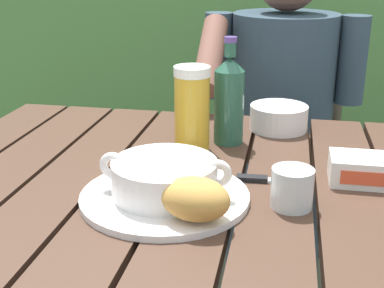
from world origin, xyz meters
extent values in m
cube|color=#472E22|center=(-0.40, 0.00, 0.75)|extent=(0.12, 0.88, 0.04)
cube|color=#472E22|center=(-0.27, 0.00, 0.75)|extent=(0.12, 0.88, 0.04)
cube|color=#472E22|center=(-0.13, 0.00, 0.75)|extent=(0.12, 0.88, 0.04)
cube|color=#472E22|center=(0.00, 0.00, 0.75)|extent=(0.12, 0.88, 0.04)
cube|color=#472E22|center=(0.13, 0.00, 0.75)|extent=(0.12, 0.88, 0.04)
cube|color=#472E22|center=(0.27, 0.00, 0.75)|extent=(0.12, 0.88, 0.04)
cube|color=#472E22|center=(0.00, 0.41, 0.69)|extent=(1.15, 0.03, 0.08)
cube|color=#472E22|center=(-0.55, 0.40, 0.36)|extent=(0.06, 0.06, 0.73)
cube|color=#4A7A3E|center=(0.00, 1.77, 0.82)|extent=(3.04, 0.60, 1.63)
cylinder|color=#4C3823|center=(-0.58, 1.92, 0.91)|extent=(0.10, 0.10, 1.81)
cylinder|color=#3F392C|center=(0.32, 0.62, 0.23)|extent=(0.04, 0.04, 0.45)
cylinder|color=#3F392C|center=(-0.08, 0.62, 0.23)|extent=(0.04, 0.04, 0.45)
cylinder|color=#3F392C|center=(0.32, 1.02, 0.23)|extent=(0.04, 0.04, 0.45)
cylinder|color=#3F392C|center=(-0.08, 1.02, 0.23)|extent=(0.04, 0.04, 0.45)
cube|color=#3F392C|center=(0.12, 0.82, 0.46)|extent=(0.44, 0.44, 0.02)
cylinder|color=#3F392C|center=(0.32, 1.02, 0.70)|extent=(0.04, 0.04, 0.50)
cylinder|color=#3F392C|center=(-0.08, 1.02, 0.70)|extent=(0.04, 0.04, 0.50)
cube|color=#3F392C|center=(0.12, 1.02, 0.63)|extent=(0.40, 0.02, 0.04)
cube|color=#3F392C|center=(0.12, 1.02, 0.75)|extent=(0.40, 0.02, 0.04)
cube|color=#3F392C|center=(0.12, 1.02, 0.88)|extent=(0.40, 0.02, 0.04)
cylinder|color=#2E3F4D|center=(0.21, 0.52, 0.23)|extent=(0.11, 0.11, 0.45)
cylinder|color=#2E3F4D|center=(0.21, 0.62, 0.51)|extent=(0.13, 0.40, 0.13)
cylinder|color=#2E3F4D|center=(0.04, 0.52, 0.23)|extent=(0.11, 0.11, 0.45)
cylinder|color=#2E3F4D|center=(0.04, 0.62, 0.51)|extent=(0.13, 0.40, 0.13)
cylinder|color=#2E3F4D|center=(0.12, 0.72, 0.76)|extent=(0.32, 0.32, 0.49)
cylinder|color=#2E3F4D|center=(0.32, 0.70, 0.87)|extent=(0.08, 0.08, 0.26)
cylinder|color=#2E3F4D|center=(-0.08, 0.70, 0.87)|extent=(0.08, 0.08, 0.26)
cylinder|color=brown|center=(-0.08, 0.54, 0.90)|extent=(0.07, 0.25, 0.21)
cylinder|color=white|center=(-0.06, -0.09, 0.77)|extent=(0.30, 0.30, 0.01)
cylinder|color=white|center=(-0.06, -0.09, 0.81)|extent=(0.18, 0.18, 0.06)
cylinder|color=#A34B1C|center=(-0.06, -0.09, 0.82)|extent=(0.16, 0.16, 0.01)
torus|color=white|center=(-0.15, -0.09, 0.82)|extent=(0.05, 0.01, 0.05)
torus|color=white|center=(0.03, -0.09, 0.82)|extent=(0.05, 0.01, 0.05)
ellipsoid|color=#CA9144|center=(0.01, -0.17, 0.81)|extent=(0.13, 0.10, 0.07)
cylinder|color=gold|center=(-0.06, 0.16, 0.85)|extent=(0.08, 0.08, 0.16)
cylinder|color=white|center=(-0.06, 0.16, 0.94)|extent=(0.08, 0.08, 0.02)
cylinder|color=#275642|center=(0.01, 0.22, 0.85)|extent=(0.07, 0.07, 0.17)
cone|color=#275642|center=(0.01, 0.22, 0.94)|extent=(0.07, 0.07, 0.03)
cylinder|color=#275642|center=(0.01, 0.22, 0.97)|extent=(0.03, 0.03, 0.03)
cylinder|color=#5C3E8B|center=(0.01, 0.22, 1.00)|extent=(0.03, 0.03, 0.01)
cylinder|color=silver|center=(0.16, -0.08, 0.80)|extent=(0.07, 0.07, 0.07)
cube|color=white|center=(0.28, 0.05, 0.79)|extent=(0.11, 0.09, 0.05)
cube|color=#DC4C2C|center=(0.28, 0.01, 0.79)|extent=(0.08, 0.00, 0.03)
cube|color=silver|center=(0.14, 0.02, 0.77)|extent=(0.11, 0.02, 0.00)
cube|color=black|center=(0.08, 0.02, 0.77)|extent=(0.06, 0.02, 0.01)
cylinder|color=white|center=(0.12, 0.34, 0.79)|extent=(0.14, 0.14, 0.06)
camera|label=1|loc=(0.14, -0.90, 1.17)|focal=48.87mm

